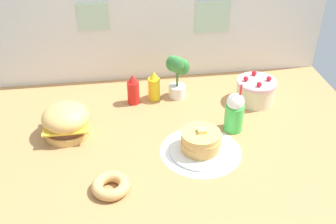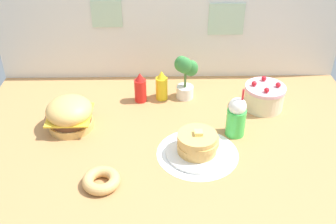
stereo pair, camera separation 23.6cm
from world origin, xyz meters
name	(u,v)px [view 1 (the left image)]	position (x,y,z in m)	size (l,w,h in m)	color
ground_plane	(174,146)	(0.00, 0.00, -0.01)	(2.45, 1.71, 0.02)	#B27F4C
back_wall	(157,23)	(0.00, 0.85, 0.42)	(2.45, 0.04, 0.84)	silver
doily_mat	(201,151)	(0.14, -0.08, 0.00)	(0.47, 0.47, 0.00)	white
burger	(66,121)	(-0.62, 0.20, 0.10)	(0.28, 0.28, 0.20)	#DBA859
pancake_stack	(201,143)	(0.14, -0.08, 0.06)	(0.36, 0.36, 0.16)	white
layer_cake	(256,91)	(0.61, 0.40, 0.08)	(0.26, 0.26, 0.19)	beige
ketchup_bottle	(133,90)	(-0.20, 0.50, 0.10)	(0.08, 0.08, 0.21)	red
mustard_bottle	(154,87)	(-0.06, 0.52, 0.10)	(0.08, 0.08, 0.21)	yellow
cream_soda_cup	(234,112)	(0.38, 0.11, 0.12)	(0.12, 0.12, 0.32)	green
donut_pink_glaze	(111,185)	(-0.38, -0.32, 0.03)	(0.20, 0.20, 0.06)	tan
potted_plant	(177,75)	(0.10, 0.54, 0.17)	(0.16, 0.13, 0.32)	white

